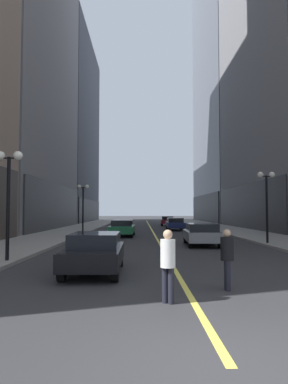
% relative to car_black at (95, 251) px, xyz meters
% --- Properties ---
extents(ground_plane, '(200.00, 200.00, 0.00)m').
position_rel_car_black_xyz_m(ground_plane, '(2.73, 27.87, -0.72)').
color(ground_plane, '#2D2D30').
extents(sidewalk_left, '(4.50, 78.00, 0.15)m').
position_rel_car_black_xyz_m(sidewalk_left, '(-5.52, 27.87, -0.64)').
color(sidewalk_left, gray).
rests_on(sidewalk_left, ground).
extents(sidewalk_right, '(4.50, 78.00, 0.15)m').
position_rel_car_black_xyz_m(sidewalk_right, '(10.98, 27.87, -0.64)').
color(sidewalk_right, gray).
rests_on(sidewalk_right, ground).
extents(lane_centre_stripe, '(0.16, 70.00, 0.01)m').
position_rel_car_black_xyz_m(lane_centre_stripe, '(2.73, 27.87, -0.71)').
color(lane_centre_stripe, '#E5D64C').
rests_on(lane_centre_stripe, ground).
extents(building_left_mid, '(12.94, 24.00, 44.63)m').
position_rel_car_black_xyz_m(building_left_mid, '(-14.13, 27.37, 21.52)').
color(building_left_mid, gray).
rests_on(building_left_mid, ground).
extents(building_left_far, '(14.08, 26.00, 33.84)m').
position_rel_car_black_xyz_m(building_left_far, '(-14.71, 52.87, 16.14)').
color(building_left_far, '#4C515B').
rests_on(building_left_far, ground).
extents(car_black, '(1.81, 4.09, 1.32)m').
position_rel_car_black_xyz_m(car_black, '(0.00, 0.00, 0.00)').
color(car_black, black).
rests_on(car_black, ground).
extents(car_grey, '(2.11, 4.58, 1.32)m').
position_rel_car_black_xyz_m(car_grey, '(5.16, 9.19, 0.00)').
color(car_grey, slate).
rests_on(car_grey, ground).
extents(car_green, '(2.00, 4.51, 1.32)m').
position_rel_car_black_xyz_m(car_green, '(0.04, 16.80, 0.00)').
color(car_green, '#196038').
rests_on(car_green, ground).
extents(car_navy, '(1.82, 4.68, 1.32)m').
position_rel_car_black_xyz_m(car_navy, '(5.20, 25.78, 0.00)').
color(car_navy, '#141E4C').
rests_on(car_navy, ground).
extents(car_maroon, '(1.87, 4.06, 1.32)m').
position_rel_car_black_xyz_m(car_maroon, '(5.20, 36.75, -0.00)').
color(car_maroon, maroon).
rests_on(car_maroon, ground).
extents(pedestrian_in_black_coat, '(0.36, 0.36, 1.59)m').
position_rel_car_black_xyz_m(pedestrian_in_black_coat, '(3.80, -2.55, 0.20)').
color(pedestrian_in_black_coat, black).
rests_on(pedestrian_in_black_coat, ground).
extents(pedestrian_in_white_shirt, '(0.48, 0.48, 1.65)m').
position_rel_car_black_xyz_m(pedestrian_in_white_shirt, '(2.14, -3.85, 0.24)').
color(pedestrian_in_white_shirt, black).
rests_on(pedestrian_in_white_shirt, ground).
extents(street_lamp_left_near, '(1.06, 0.36, 4.43)m').
position_rel_car_black_xyz_m(street_lamp_left_near, '(-3.67, 1.98, 2.54)').
color(street_lamp_left_near, black).
rests_on(street_lamp_left_near, ground).
extents(street_lamp_left_far, '(1.06, 0.36, 4.43)m').
position_rel_car_black_xyz_m(street_lamp_left_far, '(-3.67, 19.84, 2.54)').
color(street_lamp_left_far, black).
rests_on(street_lamp_left_far, ground).
extents(street_lamp_right_mid, '(1.06, 0.36, 4.43)m').
position_rel_car_black_xyz_m(street_lamp_right_mid, '(9.13, 9.29, 2.54)').
color(street_lamp_right_mid, black).
rests_on(street_lamp_right_mid, ground).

